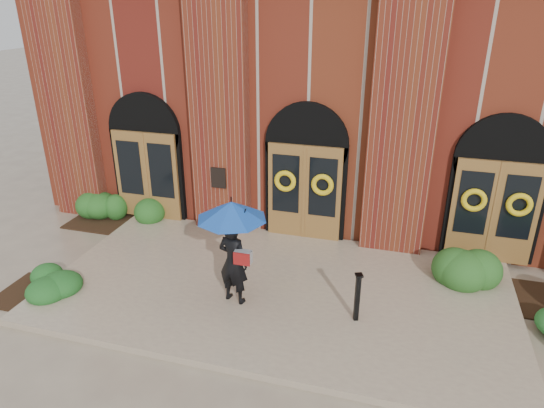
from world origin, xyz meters
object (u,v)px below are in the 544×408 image
(man_with_umbrella, at_px, (232,233))
(hedge_wall_right, at_px, (528,282))
(metal_post, at_px, (357,296))
(hedge_wall_left, at_px, (120,214))

(man_with_umbrella, bearing_deg, hedge_wall_right, -149.13)
(metal_post, xyz_separation_m, hedge_wall_left, (-6.99, 2.74, -0.33))
(man_with_umbrella, height_order, hedge_wall_left, man_with_umbrella)
(man_with_umbrella, bearing_deg, hedge_wall_left, -19.20)
(man_with_umbrella, height_order, metal_post, man_with_umbrella)
(man_with_umbrella, relative_size, metal_post, 2.16)
(hedge_wall_left, height_order, hedge_wall_right, hedge_wall_right)
(hedge_wall_left, relative_size, hedge_wall_right, 0.85)
(metal_post, xyz_separation_m, hedge_wall_right, (3.41, 1.93, -0.27))
(hedge_wall_right, bearing_deg, metal_post, -150.45)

